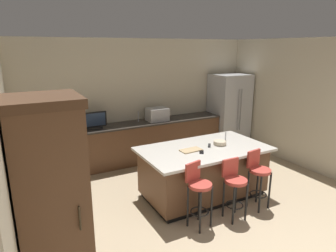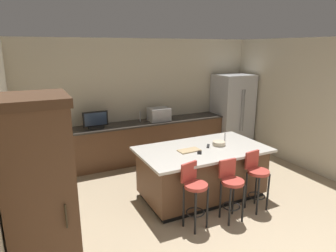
{
  "view_description": "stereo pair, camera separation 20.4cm",
  "coord_description": "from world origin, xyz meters",
  "px_view_note": "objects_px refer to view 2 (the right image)",
  "views": [
    {
      "loc": [
        -2.71,
        -1.44,
        2.59
      ],
      "look_at": [
        -0.08,
        3.48,
        1.09
      ],
      "focal_mm": 31.55,
      "sensor_mm": 36.0,
      "label": 1
    },
    {
      "loc": [
        -2.53,
        -1.53,
        2.59
      ],
      "look_at": [
        -0.08,
        3.48,
        1.09
      ],
      "focal_mm": 31.55,
      "sensor_mm": 36.0,
      "label": 2
    }
  ],
  "objects_px": {
    "bar_stool_left": "(194,190)",
    "bar_stool_center": "(231,186)",
    "range_oven": "(41,156)",
    "cabinet_tower": "(42,210)",
    "cutting_board": "(189,150)",
    "microwave": "(159,114)",
    "tv_remote": "(208,146)",
    "kitchen_island": "(202,172)",
    "tv_monitor": "(96,121)",
    "refrigerator": "(232,111)",
    "bar_stool_right": "(256,176)",
    "fruit_bowl": "(219,143)",
    "cell_phone": "(199,153)"
  },
  "relations": [
    {
      "from": "refrigerator",
      "to": "cutting_board",
      "type": "bearing_deg",
      "value": -140.68
    },
    {
      "from": "bar_stool_left",
      "to": "microwave",
      "type": "bearing_deg",
      "value": 61.72
    },
    {
      "from": "kitchen_island",
      "to": "tv_monitor",
      "type": "bearing_deg",
      "value": 123.83
    },
    {
      "from": "bar_stool_center",
      "to": "fruit_bowl",
      "type": "bearing_deg",
      "value": 68.62
    },
    {
      "from": "cabinet_tower",
      "to": "bar_stool_center",
      "type": "distance_m",
      "value": 2.75
    },
    {
      "from": "microwave",
      "to": "fruit_bowl",
      "type": "relative_size",
      "value": 2.14
    },
    {
      "from": "microwave",
      "to": "bar_stool_left",
      "type": "xyz_separation_m",
      "value": [
        -0.73,
        -2.84,
        -0.48
      ]
    },
    {
      "from": "kitchen_island",
      "to": "fruit_bowl",
      "type": "xyz_separation_m",
      "value": [
        0.34,
        0.01,
        0.48
      ]
    },
    {
      "from": "tv_remote",
      "to": "bar_stool_center",
      "type": "bearing_deg",
      "value": -61.83
    },
    {
      "from": "kitchen_island",
      "to": "refrigerator",
      "type": "xyz_separation_m",
      "value": [
        2.2,
        2.01,
        0.49
      ]
    },
    {
      "from": "microwave",
      "to": "fruit_bowl",
      "type": "bearing_deg",
      "value": -84.01
    },
    {
      "from": "cabinet_tower",
      "to": "bar_stool_left",
      "type": "height_order",
      "value": "cabinet_tower"
    },
    {
      "from": "bar_stool_center",
      "to": "tv_remote",
      "type": "distance_m",
      "value": 0.93
    },
    {
      "from": "range_oven",
      "to": "tv_remote",
      "type": "relative_size",
      "value": 5.5
    },
    {
      "from": "refrigerator",
      "to": "fruit_bowl",
      "type": "relative_size",
      "value": 8.52
    },
    {
      "from": "bar_stool_right",
      "to": "fruit_bowl",
      "type": "distance_m",
      "value": 0.86
    },
    {
      "from": "refrigerator",
      "to": "bar_stool_center",
      "type": "relative_size",
      "value": 2.03
    },
    {
      "from": "kitchen_island",
      "to": "tv_monitor",
      "type": "distance_m",
      "value": 2.54
    },
    {
      "from": "tv_monitor",
      "to": "cutting_board",
      "type": "height_order",
      "value": "tv_monitor"
    },
    {
      "from": "tv_remote",
      "to": "microwave",
      "type": "bearing_deg",
      "value": 127.5
    },
    {
      "from": "refrigerator",
      "to": "cabinet_tower",
      "type": "height_order",
      "value": "cabinet_tower"
    },
    {
      "from": "range_oven",
      "to": "cutting_board",
      "type": "distance_m",
      "value": 3.1
    },
    {
      "from": "range_oven",
      "to": "bar_stool_left",
      "type": "bearing_deg",
      "value": -56.19
    },
    {
      "from": "tv_monitor",
      "to": "bar_stool_right",
      "type": "height_order",
      "value": "tv_monitor"
    },
    {
      "from": "range_oven",
      "to": "fruit_bowl",
      "type": "xyz_separation_m",
      "value": [
        2.85,
        -2.09,
        0.47
      ]
    },
    {
      "from": "kitchen_island",
      "to": "cabinet_tower",
      "type": "xyz_separation_m",
      "value": [
        -2.63,
        -1.39,
        0.69
      ]
    },
    {
      "from": "range_oven",
      "to": "tv_monitor",
      "type": "relative_size",
      "value": 1.78
    },
    {
      "from": "bar_stool_left",
      "to": "cell_phone",
      "type": "relative_size",
      "value": 6.52
    },
    {
      "from": "tv_monitor",
      "to": "cutting_board",
      "type": "bearing_deg",
      "value": -61.98
    },
    {
      "from": "kitchen_island",
      "to": "bar_stool_right",
      "type": "relative_size",
      "value": 2.29
    },
    {
      "from": "kitchen_island",
      "to": "cutting_board",
      "type": "xyz_separation_m",
      "value": [
        -0.28,
        -0.01,
        0.45
      ]
    },
    {
      "from": "microwave",
      "to": "cutting_board",
      "type": "distance_m",
      "value": 2.15
    },
    {
      "from": "bar_stool_right",
      "to": "tv_remote",
      "type": "height_order",
      "value": "bar_stool_right"
    },
    {
      "from": "bar_stool_center",
      "to": "cabinet_tower",
      "type": "bearing_deg",
      "value": -166.45
    },
    {
      "from": "tv_monitor",
      "to": "bar_stool_left",
      "type": "bearing_deg",
      "value": -74.64
    },
    {
      "from": "cabinet_tower",
      "to": "tv_monitor",
      "type": "xyz_separation_m",
      "value": [
        1.26,
        3.43,
        -0.06
      ]
    },
    {
      "from": "fruit_bowl",
      "to": "tv_monitor",
      "type": "bearing_deg",
      "value": 130.07
    },
    {
      "from": "bar_stool_center",
      "to": "tv_remote",
      "type": "xyz_separation_m",
      "value": [
        0.13,
        0.85,
        0.35
      ]
    },
    {
      "from": "bar_stool_left",
      "to": "bar_stool_center",
      "type": "distance_m",
      "value": 0.61
    },
    {
      "from": "cutting_board",
      "to": "cabinet_tower",
      "type": "bearing_deg",
      "value": -149.7
    },
    {
      "from": "refrigerator",
      "to": "fruit_bowl",
      "type": "bearing_deg",
      "value": -132.73
    },
    {
      "from": "microwave",
      "to": "cutting_board",
      "type": "xyz_separation_m",
      "value": [
        -0.4,
        -2.11,
        -0.15
      ]
    },
    {
      "from": "fruit_bowl",
      "to": "cell_phone",
      "type": "bearing_deg",
      "value": -160.7
    },
    {
      "from": "refrigerator",
      "to": "tv_monitor",
      "type": "bearing_deg",
      "value": 179.49
    },
    {
      "from": "refrigerator",
      "to": "cutting_board",
      "type": "height_order",
      "value": "refrigerator"
    },
    {
      "from": "cutting_board",
      "to": "bar_stool_center",
      "type": "bearing_deg",
      "value": -71.03
    },
    {
      "from": "refrigerator",
      "to": "cabinet_tower",
      "type": "distance_m",
      "value": 5.9
    },
    {
      "from": "range_oven",
      "to": "bar_stool_center",
      "type": "xyz_separation_m",
      "value": [
        2.5,
        -2.91,
        0.1
      ]
    },
    {
      "from": "bar_stool_left",
      "to": "refrigerator",
      "type": "bearing_deg",
      "value": 30.64
    },
    {
      "from": "fruit_bowl",
      "to": "cutting_board",
      "type": "distance_m",
      "value": 0.62
    }
  ]
}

